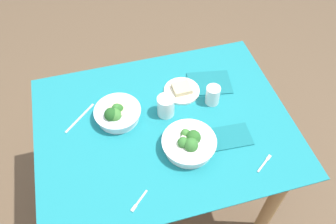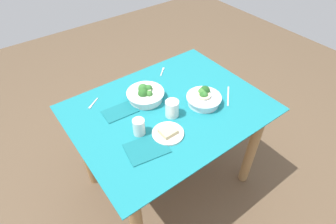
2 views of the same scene
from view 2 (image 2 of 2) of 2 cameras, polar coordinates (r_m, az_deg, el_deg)
name	(u,v)px [view 2 (image 2 of 2)]	position (r m, az deg, el deg)	size (l,w,h in m)	color
ground_plane	(169,179)	(2.24, 0.17, -13.77)	(6.00, 6.00, 0.00)	brown
dining_table	(169,123)	(1.75, 0.22, -2.41)	(1.16, 0.90, 0.76)	#197A84
broccoli_bowl_far	(204,98)	(1.69, 7.48, 2.93)	(0.21, 0.21, 0.10)	white
broccoli_bowl_near	(145,95)	(1.70, -4.76, 3.67)	(0.23, 0.23, 0.10)	white
bread_side_plate	(168,133)	(1.50, 0.00, -4.36)	(0.18, 0.18, 0.04)	silver
water_glass_center	(172,108)	(1.58, 0.85, 0.74)	(0.08, 0.08, 0.10)	silver
water_glass_side	(139,127)	(1.48, -6.11, -3.11)	(0.07, 0.07, 0.10)	silver
fork_by_far_bowl	(93,104)	(1.75, -15.41, 1.69)	(0.09, 0.07, 0.00)	#B7B7BC
fork_by_near_bowl	(162,71)	(1.96, -1.19, 8.51)	(0.08, 0.08, 0.00)	#B7B7BC
table_knife_left	(228,96)	(1.78, 12.46, 3.29)	(0.20, 0.01, 0.00)	#B7B7BC
napkin_folded_upper	(120,111)	(1.66, -9.95, 0.15)	(0.20, 0.12, 0.01)	#156870
napkin_folded_lower	(147,148)	(1.44, -4.47, -7.59)	(0.21, 0.16, 0.01)	#156870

